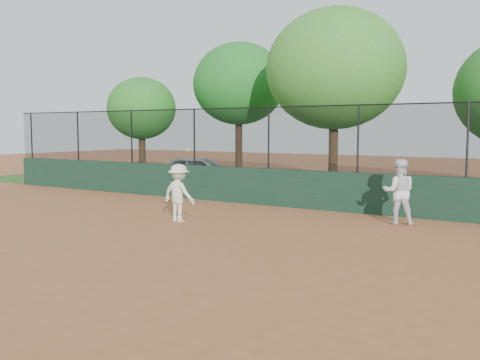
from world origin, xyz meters
The scene contains 10 objects.
ground centered at (0.00, 0.00, 0.00)m, with size 80.00×80.00×0.00m, color #A25B34.
back_wall centered at (0.00, 6.00, 0.60)m, with size 26.00×0.20×1.20m, color #193724.
grass_strip centered at (0.00, 12.00, 0.00)m, with size 36.00×12.00×0.01m, color #244716.
parked_car centered at (-5.09, 8.53, 0.70)m, with size 1.66×4.13×1.41m, color silver.
player_second centered at (4.08, 4.78, 0.85)m, with size 0.83×0.65×1.71m, color white.
player_main centered at (-1.00, 1.99, 0.77)m, with size 1.03×0.63×1.99m.
fence_assembly centered at (-0.03, 6.00, 2.24)m, with size 26.00×0.06×2.00m.
tree_0 centered at (-10.74, 11.19, 3.51)m, with size 3.61×3.28×5.09m.
tree_1 centered at (-5.99, 12.87, 4.64)m, with size 4.57×4.16×6.63m.
tree_2 centered at (-0.12, 10.51, 4.79)m, with size 5.40×4.91×7.13m.
Camera 1 is at (7.93, -9.13, 2.47)m, focal length 40.00 mm.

